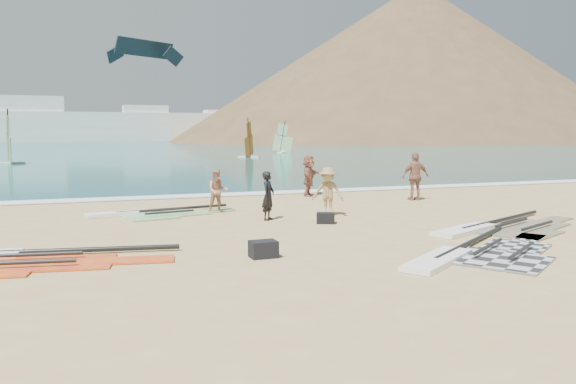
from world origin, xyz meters
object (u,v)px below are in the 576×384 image
object	(u,v)px
rig_green	(151,214)
rig_orange	(501,228)
person_wetsuit	(268,196)
beachgoer_right	(309,176)
rig_grey	(478,254)
beachgoer_back	(415,176)
gear_bag_near	(263,249)
beachgoer_mid	(328,192)
beachgoer_left	(218,191)
gear_bag_far	(326,218)
rig_red	(11,259)

from	to	relation	value
rig_green	rig_orange	world-z (taller)	rig_orange
person_wetsuit	beachgoer_right	size ratio (longest dim) A/B	0.87
rig_green	beachgoer_right	size ratio (longest dim) A/B	2.84
rig_grey	rig_orange	xyz separation A→B (m)	(2.99, 2.71, 0.00)
person_wetsuit	beachgoer_back	size ratio (longest dim) A/B	0.79
gear_bag_near	beachgoer_right	bearing A→B (deg)	63.20
gear_bag_near	beachgoer_mid	size ratio (longest dim) A/B	0.36
beachgoer_left	beachgoer_mid	size ratio (longest dim) A/B	0.93
rig_orange	rig_green	bearing A→B (deg)	121.59
beachgoer_mid	rig_grey	bearing A→B (deg)	-47.93
rig_green	gear_bag_near	world-z (taller)	gear_bag_near
beachgoer_left	beachgoer_mid	bearing A→B (deg)	-26.93
gear_bag_far	person_wetsuit	size ratio (longest dim) A/B	0.35
beachgoer_back	gear_bag_far	bearing A→B (deg)	40.57
beachgoer_right	rig_red	bearing A→B (deg)	167.67
rig_red	gear_bag_near	xyz separation A→B (m)	(5.42, -1.52, 0.14)
beachgoer_back	beachgoer_right	size ratio (longest dim) A/B	1.10
rig_grey	rig_orange	world-z (taller)	same
beachgoer_left	rig_grey	bearing A→B (deg)	-60.00
gear_bag_near	gear_bag_far	world-z (taller)	gear_bag_near
person_wetsuit	beachgoer_mid	xyz separation A→B (m)	(2.17, 0.12, 0.04)
rig_red	beachgoer_mid	world-z (taller)	beachgoer_mid
rig_green	gear_bag_near	xyz separation A→B (m)	(1.70, -7.60, 0.15)
person_wetsuit	beachgoer_back	distance (m)	7.99
beachgoer_back	beachgoer_right	distance (m)	4.69
rig_orange	beachgoer_mid	distance (m)	5.67
beachgoer_mid	beachgoer_left	bearing A→B (deg)	-176.63
person_wetsuit	beachgoer_left	world-z (taller)	person_wetsuit
rig_grey	rig_orange	distance (m)	4.04
rig_grey	beachgoer_right	bearing A→B (deg)	52.08
rig_grey	person_wetsuit	world-z (taller)	person_wetsuit
beachgoer_back	rig_green	bearing A→B (deg)	8.03
beachgoer_mid	beachgoer_right	xyz separation A→B (m)	(1.65, 5.80, 0.08)
rig_red	beachgoer_right	size ratio (longest dim) A/B	3.41
person_wetsuit	beachgoer_mid	size ratio (longest dim) A/B	0.95
rig_orange	person_wetsuit	distance (m)	7.23
rig_green	beachgoer_left	distance (m)	2.43
gear_bag_near	person_wetsuit	size ratio (longest dim) A/B	0.38
person_wetsuit	beachgoer_mid	distance (m)	2.18
gear_bag_far	beachgoer_left	distance (m)	4.42
person_wetsuit	beachgoer_right	distance (m)	7.04
rig_orange	beachgoer_mid	size ratio (longest dim) A/B	3.72
rig_grey	rig_red	size ratio (longest dim) A/B	0.95
rig_grey	beachgoer_right	world-z (taller)	beachgoer_right
rig_grey	rig_green	size ratio (longest dim) A/B	1.14
gear_bag_far	beachgoer_mid	distance (m)	1.67
rig_green	beachgoer_left	xyz separation A→B (m)	(2.31, -0.21, 0.73)
beachgoer_back	rig_orange	bearing A→B (deg)	83.51
gear_bag_far	beachgoer_left	xyz separation A→B (m)	(-2.68, 3.47, 0.61)
beachgoer_mid	beachgoer_back	xyz separation A→B (m)	(5.26, 2.81, 0.17)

